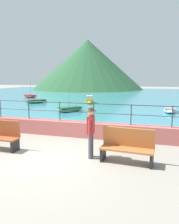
{
  "coord_description": "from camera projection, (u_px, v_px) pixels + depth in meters",
  "views": [
    {
      "loc": [
        3.6,
        -6.48,
        2.76
      ],
      "look_at": [
        0.48,
        3.7,
        1.1
      ],
      "focal_mm": 36.21,
      "sensor_mm": 36.0,
      "label": 1
    }
  ],
  "objects": [
    {
      "name": "railing",
      "position": [
        76.0,
        108.0,
        10.41
      ],
      "size": [
        18.44,
        0.04,
        0.9
      ],
      "color": "#383330",
      "rests_on": "promenade_wall"
    },
    {
      "name": "boat_5",
      "position": [
        90.0,
        100.0,
        23.51
      ],
      "size": [
        1.53,
        2.46,
        0.76
      ],
      "color": "gold",
      "rests_on": "lake_water"
    },
    {
      "name": "promenade_wall",
      "position": [
        77.0,
        129.0,
        10.56
      ],
      "size": [
        20.0,
        0.56,
        0.7
      ],
      "primitive_type": "cube",
      "color": "#BC605B",
      "rests_on": "ground"
    },
    {
      "name": "boat_3",
      "position": [
        170.0,
        110.0,
        17.35
      ],
      "size": [
        1.01,
        2.34,
        0.36
      ],
      "color": "white",
      "rests_on": "lake_water"
    },
    {
      "name": "boat_4",
      "position": [
        30.0,
        96.0,
        29.59
      ],
      "size": [
        2.47,
        1.64,
        2.03
      ],
      "color": "red",
      "rests_on": "lake_water"
    },
    {
      "name": "lake_water",
      "position": [
        132.0,
        96.0,
        31.99
      ],
      "size": [
        64.0,
        44.32,
        0.06
      ],
      "primitive_type": "cube",
      "color": "teal",
      "rests_on": "ground"
    },
    {
      "name": "person_walking",
      "position": [
        91.0,
        130.0,
        7.66
      ],
      "size": [
        0.38,
        0.57,
        1.75
      ],
      "color": "#4C4C56",
      "rests_on": "ground"
    },
    {
      "name": "hill_main",
      "position": [
        88.0,
        65.0,
        50.12
      ],
      "size": [
        24.59,
        24.59,
        10.86
      ],
      "primitive_type": "cone",
      "color": "#285633",
      "rests_on": "ground"
    },
    {
      "name": "ground_plane",
      "position": [
        44.0,
        160.0,
        7.59
      ],
      "size": [
        120.0,
        120.0,
        0.0
      ],
      "primitive_type": "plane",
      "color": "gray"
    },
    {
      "name": "boat_1",
      "position": [
        70.0,
        109.0,
        17.71
      ],
      "size": [
        2.09,
        2.38,
        1.61
      ],
      "color": "#338C59",
      "rests_on": "lake_water"
    },
    {
      "name": "bench_far",
      "position": [
        127.0,
        146.0,
        7.3
      ],
      "size": [
        1.73,
        0.67,
        1.13
      ],
      "color": "#B76633",
      "rests_on": "ground"
    },
    {
      "name": "boat_0",
      "position": [
        36.0,
        101.0,
        23.49
      ],
      "size": [
        2.23,
        2.29,
        0.36
      ],
      "color": "#338C59",
      "rests_on": "lake_water"
    }
  ]
}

